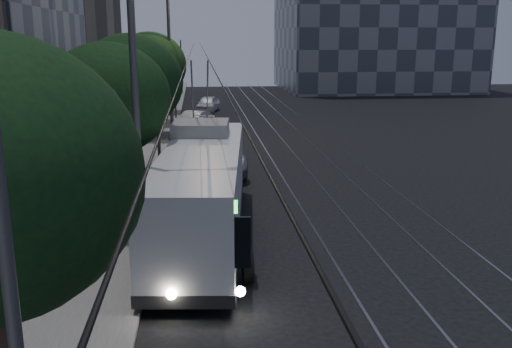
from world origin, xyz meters
The scene contains 17 objects.
ground centered at (0.00, 0.00, 0.00)m, with size 120.00×120.00×0.00m, color black.
sidewalk centered at (-7.50, 20.00, 0.07)m, with size 5.00×90.00×0.15m, color slate.
tram_rails centered at (2.50, 20.00, 0.01)m, with size 4.52×90.00×0.02m.
overhead_wires centered at (-4.97, 20.00, 3.47)m, with size 2.23×90.00×6.00m.
trolleybus centered at (-3.46, 2.67, 1.57)m, with size 3.42×11.48×5.63m.
pickup_silver centered at (-3.11, 11.85, 0.93)m, with size 3.08×6.68×1.86m, color #9A9CA2.
car_white_a centered at (-2.70, 14.00, 0.71)m, with size 1.68×4.18×1.42m, color white.
car_white_b centered at (-3.95, 21.47, 0.63)m, with size 1.76×4.32×1.25m, color silver.
car_white_c centered at (-3.92, 24.50, 0.65)m, with size 1.39×3.97×1.31m, color silver.
car_white_d centered at (-2.70, 34.58, 0.68)m, with size 1.60×3.96×1.35m, color silver.
tree_1 centered at (-6.50, 4.23, 4.33)m, with size 4.16×4.16×6.22m.
tree_2 centered at (-6.50, 10.65, 4.41)m, with size 4.67×4.67×6.53m.
tree_3 centered at (-6.50, 21.62, 4.59)m, with size 4.59×4.59×6.68m.
tree_4 centered at (-6.50, 27.36, 4.51)m, with size 4.29×4.29×6.47m.
tree_5 centered at (-7.00, 33.56, 4.39)m, with size 4.15×4.15×6.28m.
streetlamp_near centered at (-4.80, 0.37, 5.40)m, with size 2.18×0.44×8.86m.
streetlamp_far centered at (-4.77, 20.85, 6.59)m, with size 2.64×0.44×11.03m.
Camera 1 is at (-3.54, -15.03, 6.36)m, focal length 40.00 mm.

